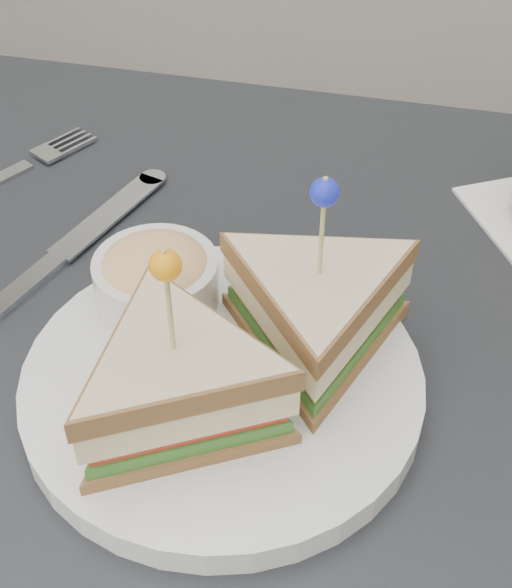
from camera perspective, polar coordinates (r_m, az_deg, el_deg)
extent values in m
cube|color=black|center=(0.62, -1.12, -4.94)|extent=(0.80, 0.80, 0.03)
cylinder|color=black|center=(1.21, -12.98, -2.23)|extent=(0.04, 0.04, 0.72)
cylinder|color=silver|center=(0.57, -2.33, -6.40)|extent=(0.28, 0.28, 0.02)
cylinder|color=silver|center=(0.56, -2.36, -5.67)|extent=(0.28, 0.28, 0.01)
cylinder|color=tan|center=(0.47, -6.04, -1.09)|extent=(0.00, 0.00, 0.09)
sphere|color=orange|center=(0.44, -6.34, 1.99)|extent=(0.02, 0.02, 0.02)
cylinder|color=tan|center=(0.52, 4.60, 4.09)|extent=(0.00, 0.00, 0.09)
sphere|color=#1822B6|center=(0.50, 4.81, 7.06)|extent=(0.02, 0.02, 0.02)
cylinder|color=silver|center=(0.61, -6.92, 0.77)|extent=(0.09, 0.09, 0.04)
ellipsoid|color=#E0B772|center=(0.60, -7.03, 1.80)|extent=(0.08, 0.08, 0.04)
cube|color=silver|center=(0.83, -14.39, 9.44)|extent=(0.04, 0.03, 0.00)
cube|color=silver|center=(0.68, -16.05, 0.32)|extent=(0.05, 0.11, 0.01)
cube|color=silver|center=(0.73, -10.27, 5.43)|extent=(0.06, 0.13, 0.00)
cylinder|color=silver|center=(0.78, -7.22, 8.02)|extent=(0.03, 0.03, 0.00)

